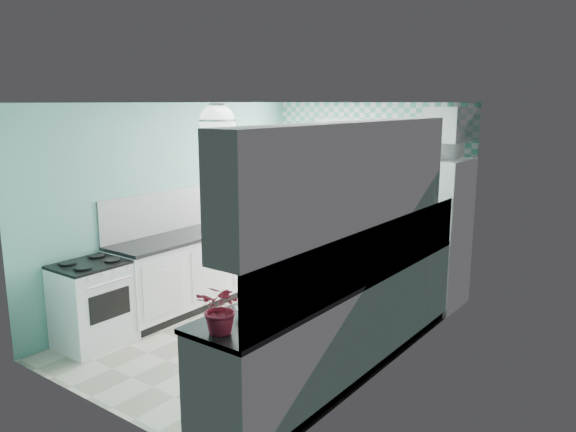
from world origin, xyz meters
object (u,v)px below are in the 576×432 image
Objects in this scene: stove at (93,303)px; potted_plant at (222,308)px; microwave at (435,145)px; fridge at (431,232)px; ceiling_light at (217,122)px; sink at (384,258)px; fruit_bowl at (257,312)px.

stove is 2.56m from potted_plant.
fridge is at bearing 52.10° from microwave.
ceiling_light is 0.40× the size of stove.
fruit_bowl is at bearing -92.18° from sink.
stove is 2.46m from fruit_bowl.
sink is at bearing 43.74° from ceiling_light.
ceiling_light is 3.16m from fridge.
stove is at bearing 53.43° from microwave.
potted_plant is at bearing -91.37° from fridge.
ceiling_light is 2.17m from sink.
microwave is at bearing 91.34° from potted_plant.
fruit_bowl is 0.80× the size of potted_plant.
sink is 2.04m from fruit_bowl.
potted_plant is 0.63× the size of microwave.
potted_plant is (2.40, -0.58, 0.67)m from stove.
fruit_bowl is 0.40m from potted_plant.
potted_plant is (0.00, -0.37, 0.15)m from fruit_bowl.
sink is at bearing 34.16° from stove.
potted_plant reaches higher than stove.
sink reaches higher than fruit_bowl.
microwave is at bearing 91.48° from fruit_bowl.
fridge is 3.86m from potted_plant.
ceiling_light reaches higher than potted_plant.
sink is at bearing 92.30° from microwave.
fruit_bowl is at bearing -36.35° from ceiling_light.
ceiling_light is at bearing 143.65° from fruit_bowl.
stove is 3.05m from sink.
fruit_bowl is (-0.00, -2.04, 0.05)m from sink.
microwave is at bearing 91.61° from sink.
stove is (-1.20, -0.67, -1.86)m from ceiling_light.
fruit_bowl is 3.63m from microwave.
stove is 4.29m from microwave.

